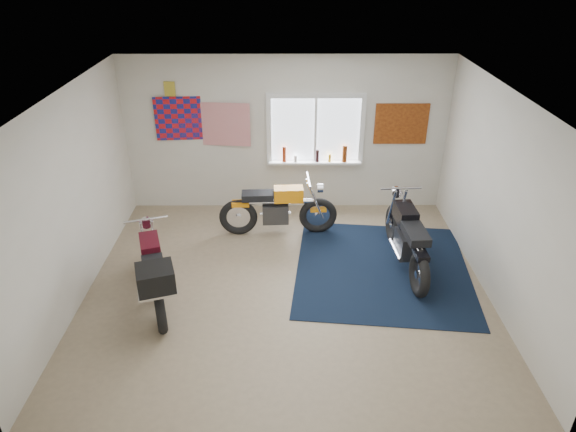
{
  "coord_description": "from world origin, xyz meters",
  "views": [
    {
      "loc": [
        -0.01,
        -5.88,
        4.28
      ],
      "look_at": [
        0.02,
        0.4,
        0.9
      ],
      "focal_mm": 32.0,
      "sensor_mm": 36.0,
      "label": 1
    }
  ],
  "objects_px": {
    "navy_rug": "(382,269)",
    "maroon_tourer": "(154,273)",
    "yellow_triumph": "(278,210)",
    "black_chrome_bike": "(406,239)"
  },
  "relations": [
    {
      "from": "navy_rug",
      "to": "black_chrome_bike",
      "type": "distance_m",
      "value": 0.57
    },
    {
      "from": "navy_rug",
      "to": "maroon_tourer",
      "type": "distance_m",
      "value": 3.27
    },
    {
      "from": "black_chrome_bike",
      "to": "maroon_tourer",
      "type": "xyz_separation_m",
      "value": [
        -3.45,
        -0.93,
        0.05
      ]
    },
    {
      "from": "navy_rug",
      "to": "black_chrome_bike",
      "type": "height_order",
      "value": "black_chrome_bike"
    },
    {
      "from": "yellow_triumph",
      "to": "maroon_tourer",
      "type": "relative_size",
      "value": 1.01
    },
    {
      "from": "maroon_tourer",
      "to": "navy_rug",
      "type": "bearing_deg",
      "value": -92.83
    },
    {
      "from": "yellow_triumph",
      "to": "black_chrome_bike",
      "type": "distance_m",
      "value": 2.13
    },
    {
      "from": "yellow_triumph",
      "to": "black_chrome_bike",
      "type": "relative_size",
      "value": 0.95
    },
    {
      "from": "black_chrome_bike",
      "to": "yellow_triumph",
      "type": "bearing_deg",
      "value": 58.86
    },
    {
      "from": "navy_rug",
      "to": "maroon_tourer",
      "type": "relative_size",
      "value": 1.36
    }
  ]
}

